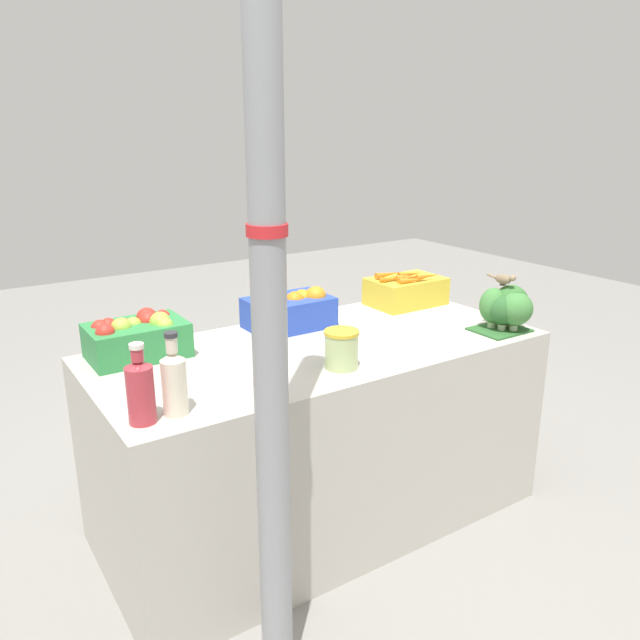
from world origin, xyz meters
TOP-DOWN VIEW (x-y plane):
  - ground_plane at (0.00, 0.00)m, footprint 10.00×10.00m
  - market_table at (0.00, 0.00)m, footprint 1.76×0.81m
  - support_pole at (-0.55, -0.60)m, footprint 0.10×0.10m
  - apple_crate at (-0.64, 0.26)m, footprint 0.35×0.23m
  - orange_crate at (0.02, 0.25)m, footprint 0.35×0.23m
  - carrot_crate at (0.66, 0.25)m, footprint 0.35×0.23m
  - broccoli_pile at (0.75, -0.28)m, footprint 0.23×0.21m
  - juice_bottle_ruby at (-0.80, -0.28)m, footprint 0.08×0.08m
  - juice_bottle_cloudy at (-0.69, -0.28)m, footprint 0.07×0.07m
  - pickle_jar at (-0.07, -0.25)m, footprint 0.12×0.12m
  - sparrow_bird at (0.73, -0.26)m, footprint 0.05×0.14m

SIDE VIEW (x-z plane):
  - ground_plane at x=0.00m, z-range 0.00..0.00m
  - market_table at x=0.00m, z-range 0.00..0.77m
  - pickle_jar at x=-0.07m, z-range 0.77..0.91m
  - carrot_crate at x=0.66m, z-range 0.76..0.93m
  - orange_crate at x=0.02m, z-range 0.76..0.93m
  - apple_crate at x=-0.64m, z-range 0.77..0.94m
  - broccoli_pile at x=0.75m, z-range 0.78..0.97m
  - juice_bottle_ruby at x=-0.80m, z-range 0.75..0.99m
  - juice_bottle_cloudy at x=-0.69m, z-range 0.75..1.00m
  - sparrow_bird at x=0.73m, z-range 0.96..1.02m
  - support_pole at x=-0.55m, z-range 0.00..2.57m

